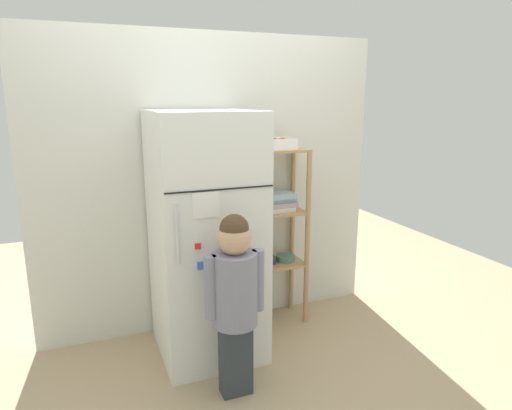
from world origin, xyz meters
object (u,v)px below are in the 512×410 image
object	(u,v)px
pantry_shelf_unit	(278,222)
fruit_bin	(278,144)
refrigerator	(206,236)
child_standing	(235,288)

from	to	relation	value
pantry_shelf_unit	fruit_bin	bearing A→B (deg)	-160.43
refrigerator	child_standing	xyz separation A→B (m)	(0.02, -0.51, -0.15)
refrigerator	pantry_shelf_unit	bearing A→B (deg)	18.61
refrigerator	fruit_bin	bearing A→B (deg)	18.60
child_standing	fruit_bin	size ratio (longest dim) A/B	4.54
refrigerator	child_standing	bearing A→B (deg)	-88.31
pantry_shelf_unit	fruit_bin	size ratio (longest dim) A/B	5.59
child_standing	refrigerator	bearing A→B (deg)	91.69
fruit_bin	pantry_shelf_unit	bearing A→B (deg)	19.57
child_standing	pantry_shelf_unit	xyz separation A→B (m)	(0.57, 0.71, 0.13)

